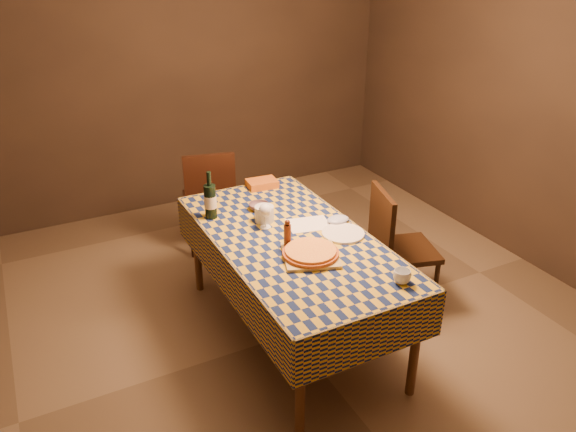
{
  "coord_description": "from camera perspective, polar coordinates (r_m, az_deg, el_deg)",
  "views": [
    {
      "loc": [
        -1.46,
        -2.79,
        2.49
      ],
      "look_at": [
        0.0,
        0.05,
        0.9
      ],
      "focal_mm": 35.0,
      "sensor_mm": 36.0,
      "label": 1
    }
  ],
  "objects": [
    {
      "name": "room",
      "position": [
        3.34,
        0.39,
        6.58
      ],
      "size": [
        5.0,
        5.1,
        2.7
      ],
      "color": "brown",
      "rests_on": "ground"
    },
    {
      "name": "dining_table",
      "position": [
        3.62,
        0.36,
        -3.24
      ],
      "size": [
        0.94,
        1.84,
        0.77
      ],
      "color": "brown",
      "rests_on": "ground"
    },
    {
      "name": "cutting_board",
      "position": [
        3.37,
        2.3,
        -4.05
      ],
      "size": [
        0.41,
        0.41,
        0.02
      ],
      "primitive_type": "cube",
      "rotation": [
        0.0,
        0.0,
        -0.34
      ],
      "color": "tan",
      "rests_on": "dining_table"
    },
    {
      "name": "pizza",
      "position": [
        3.35,
        2.31,
        -3.66
      ],
      "size": [
        0.38,
        0.38,
        0.03
      ],
      "color": "#A4481B",
      "rests_on": "cutting_board"
    },
    {
      "name": "pepper_mill",
      "position": [
        3.43,
        -0.06,
        -1.91
      ],
      "size": [
        0.05,
        0.05,
        0.19
      ],
      "color": "#4F2112",
      "rests_on": "dining_table"
    },
    {
      "name": "bowl",
      "position": [
        3.94,
        -2.98,
        0.98
      ],
      "size": [
        0.16,
        0.16,
        0.04
      ],
      "primitive_type": "imported",
      "rotation": [
        0.0,
        0.0,
        -0.17
      ],
      "color": "#5F4750",
      "rests_on": "dining_table"
    },
    {
      "name": "wine_glass",
      "position": [
        3.65,
        -2.34,
        0.51
      ],
      "size": [
        0.08,
        0.08,
        0.17
      ],
      "color": "white",
      "rests_on": "dining_table"
    },
    {
      "name": "wine_bottle",
      "position": [
        3.82,
        -7.89,
        1.55
      ],
      "size": [
        0.09,
        0.09,
        0.33
      ],
      "color": "black",
      "rests_on": "dining_table"
    },
    {
      "name": "deli_tub",
      "position": [
        3.77,
        -2.42,
        0.23
      ],
      "size": [
        0.13,
        0.13,
        0.11
      ],
      "primitive_type": "cylinder",
      "rotation": [
        0.0,
        0.0,
        0.01
      ],
      "color": "silver",
      "rests_on": "dining_table"
    },
    {
      "name": "takeout_container",
      "position": [
        4.3,
        -2.66,
        3.32
      ],
      "size": [
        0.24,
        0.18,
        0.06
      ],
      "primitive_type": "cube",
      "rotation": [
        0.0,
        0.0,
        -0.08
      ],
      "color": "#B55917",
      "rests_on": "dining_table"
    },
    {
      "name": "white_plate",
      "position": [
        3.63,
        5.61,
        -1.77
      ],
      "size": [
        0.32,
        0.32,
        0.02
      ],
      "primitive_type": "cylinder",
      "rotation": [
        0.0,
        0.0,
        0.18
      ],
      "color": "white",
      "rests_on": "dining_table"
    },
    {
      "name": "tumbler",
      "position": [
        3.17,
        11.51,
        -6.05
      ],
      "size": [
        0.13,
        0.13,
        0.08
      ],
      "primitive_type": "imported",
      "rotation": [
        0.0,
        0.0,
        0.42
      ],
      "color": "white",
      "rests_on": "dining_table"
    },
    {
      "name": "flour_patch",
      "position": [
        3.74,
        2.11,
        -0.84
      ],
      "size": [
        0.31,
        0.27,
        0.0
      ],
      "primitive_type": "cube",
      "rotation": [
        0.0,
        0.0,
        -0.22
      ],
      "color": "white",
      "rests_on": "dining_table"
    },
    {
      "name": "flour_bag",
      "position": [
        3.77,
        5.1,
        -0.36
      ],
      "size": [
        0.17,
        0.13,
        0.05
      ],
      "primitive_type": "ellipsoid",
      "rotation": [
        0.0,
        0.0,
        -0.1
      ],
      "color": "#A8B3D7",
      "rests_on": "dining_table"
    },
    {
      "name": "chair_far",
      "position": [
        4.81,
        -7.98,
        2.1
      ],
      "size": [
        0.51,
        0.51,
        0.93
      ],
      "color": "black",
      "rests_on": "ground"
    },
    {
      "name": "chair_right",
      "position": [
        4.1,
        10.82,
        -2.68
      ],
      "size": [
        0.53,
        0.52,
        0.93
      ],
      "color": "black",
      "rests_on": "ground"
    }
  ]
}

